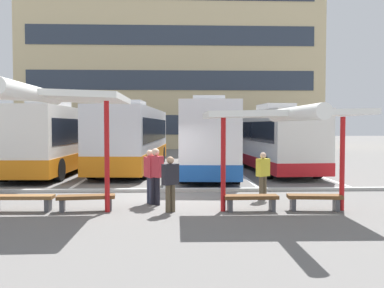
% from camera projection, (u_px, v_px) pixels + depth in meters
% --- Properties ---
extents(ground_plane, '(160.00, 160.00, 0.00)m').
position_uv_depth(ground_plane, '(163.00, 198.00, 13.95)').
color(ground_plane, slate).
extents(terminal_building, '(31.25, 12.95, 20.63)m').
position_uv_depth(terminal_building, '(172.00, 68.00, 48.36)').
color(terminal_building, '#D1BC8C').
rests_on(terminal_building, ground).
extents(coach_bus_0, '(2.93, 10.99, 3.62)m').
position_uv_depth(coach_bus_0, '(58.00, 139.00, 21.75)').
color(coach_bus_0, silver).
rests_on(coach_bus_0, ground).
extents(coach_bus_1, '(3.33, 12.25, 3.66)m').
position_uv_depth(coach_bus_1, '(133.00, 138.00, 23.16)').
color(coach_bus_1, silver).
rests_on(coach_bus_1, ground).
extents(coach_bus_2, '(3.14, 11.82, 3.76)m').
position_uv_depth(coach_bus_2, '(208.00, 138.00, 21.57)').
color(coach_bus_2, silver).
rests_on(coach_bus_2, ground).
extents(coach_bus_3, '(3.20, 11.73, 3.49)m').
position_uv_depth(coach_bus_3, '(267.00, 139.00, 23.06)').
color(coach_bus_3, silver).
rests_on(coach_bus_3, ground).
extents(lane_stripe_0, '(0.16, 14.00, 0.01)m').
position_uv_depth(lane_stripe_0, '(31.00, 171.00, 22.21)').
color(lane_stripe_0, white).
rests_on(lane_stripe_0, ground).
extents(lane_stripe_1, '(0.16, 14.00, 0.01)m').
position_uv_depth(lane_stripe_1, '(100.00, 170.00, 22.35)').
color(lane_stripe_1, white).
rests_on(lane_stripe_1, ground).
extents(lane_stripe_2, '(0.16, 14.00, 0.01)m').
position_uv_depth(lane_stripe_2, '(168.00, 170.00, 22.49)').
color(lane_stripe_2, white).
rests_on(lane_stripe_2, ground).
extents(lane_stripe_3, '(0.16, 14.00, 0.01)m').
position_uv_depth(lane_stripe_3, '(235.00, 170.00, 22.63)').
color(lane_stripe_3, white).
rests_on(lane_stripe_3, ground).
extents(lane_stripe_4, '(0.16, 14.00, 0.01)m').
position_uv_depth(lane_stripe_4, '(301.00, 170.00, 22.77)').
color(lane_stripe_4, white).
rests_on(lane_stripe_4, ground).
extents(waiting_shelter_0, '(4.03, 5.09, 3.36)m').
position_uv_depth(waiting_shelter_0, '(48.00, 98.00, 11.22)').
color(waiting_shelter_0, red).
rests_on(waiting_shelter_0, ground).
extents(bench_0, '(1.78, 0.46, 0.45)m').
position_uv_depth(bench_0, '(22.00, 199.00, 11.77)').
color(bench_0, brown).
rests_on(bench_0, ground).
extents(bench_1, '(1.63, 0.61, 0.45)m').
position_uv_depth(bench_1, '(86.00, 199.00, 11.80)').
color(bench_1, brown).
rests_on(bench_1, ground).
extents(waiting_shelter_1, '(4.38, 4.45, 2.88)m').
position_uv_depth(waiting_shelter_1, '(286.00, 116.00, 11.49)').
color(waiting_shelter_1, red).
rests_on(waiting_shelter_1, ground).
extents(bench_2, '(1.51, 0.45, 0.45)m').
position_uv_depth(bench_2, '(251.00, 199.00, 11.79)').
color(bench_2, brown).
rests_on(bench_2, ground).
extents(bench_3, '(1.54, 0.55, 0.45)m').
position_uv_depth(bench_3, '(315.00, 199.00, 11.85)').
color(bench_3, brown).
rests_on(bench_3, ground).
extents(platform_kerb, '(44.00, 0.24, 0.12)m').
position_uv_depth(platform_kerb, '(165.00, 190.00, 15.23)').
color(platform_kerb, '#ADADA8').
rests_on(platform_kerb, ground).
extents(waiting_passenger_0, '(0.51, 0.50, 1.72)m').
position_uv_depth(waiting_passenger_0, '(156.00, 172.00, 12.67)').
color(waiting_passenger_0, black).
rests_on(waiting_passenger_0, ground).
extents(waiting_passenger_1, '(0.49, 0.43, 1.55)m').
position_uv_depth(waiting_passenger_1, '(170.00, 181.00, 11.63)').
color(waiting_passenger_1, brown).
rests_on(waiting_passenger_1, ground).
extents(waiting_passenger_2, '(0.42, 0.53, 1.66)m').
position_uv_depth(waiting_passenger_2, '(150.00, 173.00, 12.88)').
color(waiting_passenger_2, '#33384C').
rests_on(waiting_passenger_2, ground).
extents(waiting_passenger_3, '(0.49, 0.44, 1.53)m').
position_uv_depth(waiting_passenger_3, '(263.00, 173.00, 13.62)').
color(waiting_passenger_3, brown).
rests_on(waiting_passenger_3, ground).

